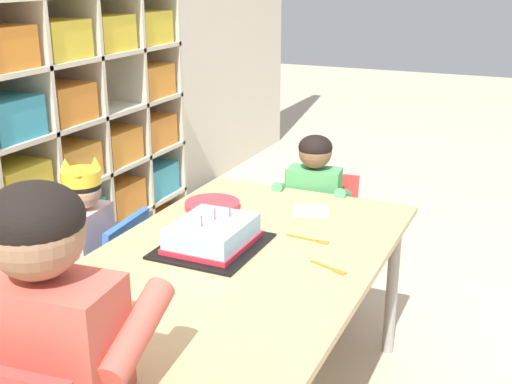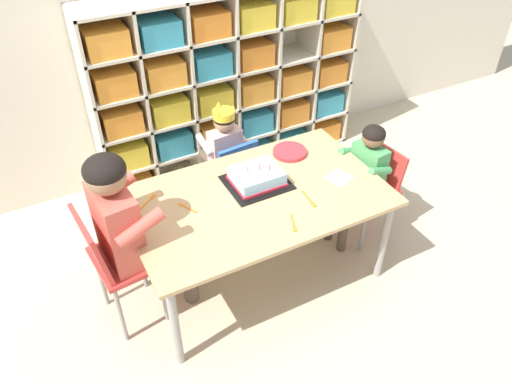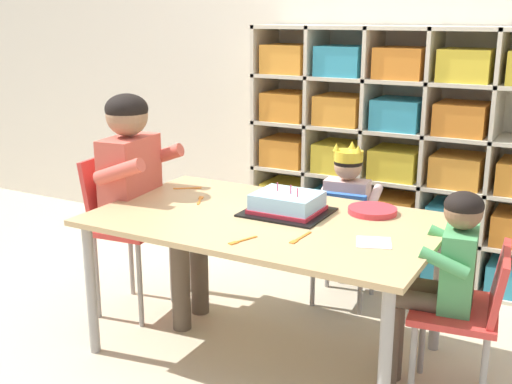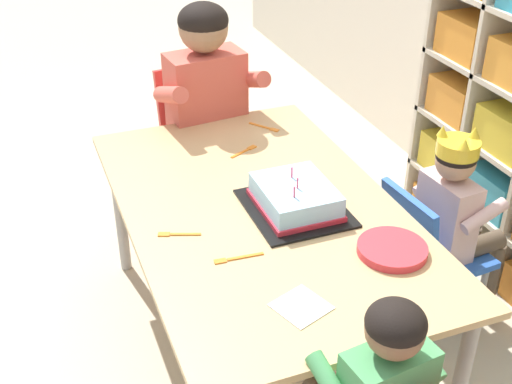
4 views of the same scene
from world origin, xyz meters
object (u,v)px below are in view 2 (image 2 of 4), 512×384
at_px(paper_plate_stack, 290,152).
at_px(fork_at_table_front_edge, 310,200).
at_px(classroom_chair_adult_side, 113,258).
at_px(guest_at_table_side, 362,171).
at_px(classroom_chair_blue, 231,171).
at_px(birthday_cake_on_tray, 257,178).
at_px(activity_table, 257,203).
at_px(classroom_chair_guest_side, 370,183).
at_px(fork_by_napkin, 186,207).
at_px(adult_helper_seated, 129,221).
at_px(child_with_crown, 222,145).
at_px(fork_beside_plate_stack, 149,200).
at_px(fork_scattered_mid_table, 294,224).

height_order(paper_plate_stack, fork_at_table_front_edge, paper_plate_stack).
bearing_deg(classroom_chair_adult_side, guest_at_table_side, -97.42).
xyz_separation_m(classroom_chair_blue, guest_at_table_side, (0.61, -0.57, 0.16)).
bearing_deg(classroom_chair_blue, birthday_cake_on_tray, 77.79).
distance_m(activity_table, classroom_chair_guest_side, 0.83).
bearing_deg(birthday_cake_on_tray, activity_table, -117.43).
height_order(classroom_chair_guest_side, fork_by_napkin, classroom_chair_guest_side).
distance_m(guest_at_table_side, paper_plate_stack, 0.45).
bearing_deg(guest_at_table_side, paper_plate_stack, -132.75).
distance_m(adult_helper_seated, birthday_cake_on_tray, 0.72).
distance_m(activity_table, paper_plate_stack, 0.45).
relative_size(child_with_crown, classroom_chair_guest_side, 1.32).
distance_m(classroom_chair_guest_side, guest_at_table_side, 0.16).
bearing_deg(fork_by_napkin, classroom_chair_blue, 109.43).
relative_size(classroom_chair_guest_side, birthday_cake_on_tray, 1.80).
relative_size(activity_table, classroom_chair_blue, 2.29).
distance_m(classroom_chair_blue, fork_beside_plate_stack, 0.77).
bearing_deg(fork_by_napkin, classroom_chair_adult_side, -110.73).
xyz_separation_m(child_with_crown, birthday_cake_on_tray, (-0.05, -0.59, 0.14)).
height_order(child_with_crown, guest_at_table_side, guest_at_table_side).
distance_m(activity_table, adult_helper_seated, 0.68).
bearing_deg(paper_plate_stack, fork_by_napkin, -166.31).
bearing_deg(classroom_chair_adult_side, fork_beside_plate_stack, -61.51).
bearing_deg(child_with_crown, guest_at_table_side, 127.39).
bearing_deg(adult_helper_seated, paper_plate_stack, -84.73).
xyz_separation_m(birthday_cake_on_tray, fork_by_napkin, (-0.42, -0.01, -0.03)).
distance_m(child_with_crown, fork_by_napkin, 0.77).
xyz_separation_m(activity_table, birthday_cake_on_tray, (0.05, 0.10, 0.09)).
bearing_deg(adult_helper_seated, fork_by_napkin, -90.81).
bearing_deg(paper_plate_stack, classroom_chair_adult_side, -169.27).
relative_size(classroom_chair_blue, child_with_crown, 0.75).
bearing_deg(classroom_chair_blue, fork_scattered_mid_table, 81.25).
bearing_deg(fork_scattered_mid_table, fork_by_napkin, 69.30).
distance_m(classroom_chair_adult_side, adult_helper_seated, 0.22).
distance_m(child_with_crown, fork_scattered_mid_table, 0.98).
bearing_deg(guest_at_table_side, classroom_chair_adult_side, -98.73).
xyz_separation_m(guest_at_table_side, fork_scattered_mid_table, (-0.66, -0.30, 0.09)).
height_order(classroom_chair_blue, fork_beside_plate_stack, classroom_chair_blue).
relative_size(classroom_chair_adult_side, adult_helper_seated, 0.72).
bearing_deg(fork_by_napkin, adult_helper_seated, -110.96).
bearing_deg(paper_plate_stack, classroom_chair_guest_side, -28.22).
xyz_separation_m(activity_table, fork_at_table_front_edge, (0.23, -0.16, 0.06)).
height_order(activity_table, guest_at_table_side, guest_at_table_side).
bearing_deg(classroom_chair_adult_side, activity_table, -99.22).
distance_m(paper_plate_stack, fork_at_table_front_edge, 0.45).
height_order(classroom_chair_adult_side, fork_beside_plate_stack, classroom_chair_adult_side).
height_order(child_with_crown, classroom_chair_guest_side, child_with_crown).
bearing_deg(birthday_cake_on_tray, paper_plate_stack, 28.15).
relative_size(classroom_chair_blue, fork_beside_plate_stack, 5.19).
xyz_separation_m(guest_at_table_side, fork_by_napkin, (-1.09, 0.08, 0.09)).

